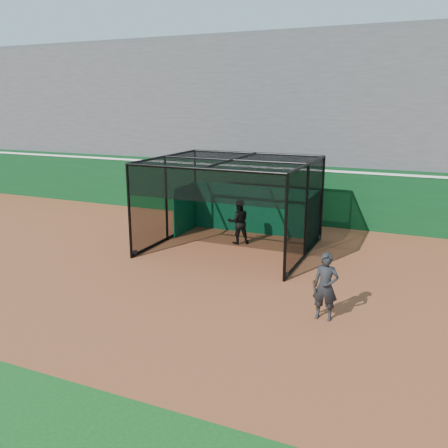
% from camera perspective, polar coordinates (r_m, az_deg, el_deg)
% --- Properties ---
extents(ground, '(120.00, 120.00, 0.00)m').
position_cam_1_polar(ground, '(13.69, -5.92, -7.34)').
color(ground, brown).
rests_on(ground, ground).
extents(outfield_wall, '(50.00, 0.50, 2.50)m').
position_cam_1_polar(outfield_wall, '(20.87, 5.55, 3.97)').
color(outfield_wall, '#0A3917').
rests_on(outfield_wall, ground).
extents(grandstand, '(50.00, 7.85, 8.95)m').
position_cam_1_polar(grandstand, '(24.15, 8.62, 12.91)').
color(grandstand, '#4C4C4F').
rests_on(grandstand, ground).
extents(batting_cage, '(5.39, 4.84, 3.15)m').
position_cam_1_polar(batting_cage, '(16.57, 0.98, 2.29)').
color(batting_cage, black).
rests_on(batting_cage, ground).
extents(batter, '(1.01, 0.96, 1.64)m').
position_cam_1_polar(batter, '(17.34, 1.76, 0.28)').
color(batter, black).
rests_on(batter, ground).
extents(on_deck_player, '(0.63, 0.42, 1.65)m').
position_cam_1_polar(on_deck_player, '(11.57, 12.11, -7.38)').
color(on_deck_player, black).
rests_on(on_deck_player, ground).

